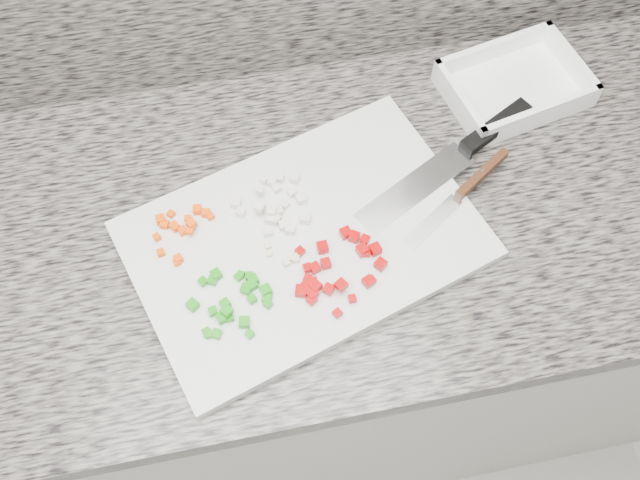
{
  "coord_description": "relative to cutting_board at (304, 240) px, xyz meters",
  "views": [
    {
      "loc": [
        0.03,
        0.89,
        1.85
      ],
      "look_at": [
        0.12,
        1.37,
        0.94
      ],
      "focal_mm": 40.0,
      "sensor_mm": 36.0,
      "label": 1
    }
  ],
  "objects": [
    {
      "name": "tray",
      "position": [
        0.4,
        0.21,
        0.01
      ],
      "size": [
        0.25,
        0.21,
        0.05
      ],
      "rotation": [
        0.0,
        0.0,
        0.21
      ],
      "color": "white",
      "rests_on": "countertop"
    },
    {
      "name": "chef_knife",
      "position": [
        0.29,
        0.1,
        0.01
      ],
      "size": [
        0.33,
        0.2,
        0.02
      ],
      "rotation": [
        0.0,
        0.0,
        0.49
      ],
      "color": "white",
      "rests_on": "cutting_board"
    },
    {
      "name": "red_pepper_pile",
      "position": [
        0.03,
        -0.06,
        0.02
      ],
      "size": [
        0.14,
        0.14,
        0.02
      ],
      "color": "#AF0203",
      "rests_on": "cutting_board"
    },
    {
      "name": "carrot_pile",
      "position": [
        -0.18,
        0.05,
        0.02
      ],
      "size": [
        0.09,
        0.1,
        0.02
      ],
      "color": "#FE4B05",
      "rests_on": "cutting_board"
    },
    {
      "name": "green_pepper_pile",
      "position": [
        -0.12,
        -0.08,
        0.02
      ],
      "size": [
        0.12,
        0.11,
        0.02
      ],
      "color": "#178A0C",
      "rests_on": "cutting_board"
    },
    {
      "name": "garlic_pile",
      "position": [
        -0.03,
        -0.02,
        0.01
      ],
      "size": [
        0.05,
        0.06,
        0.01
      ],
      "color": "beige",
      "rests_on": "cutting_board"
    },
    {
      "name": "paring_knife",
      "position": [
        0.27,
        0.03,
        0.01
      ],
      "size": [
        0.2,
        0.14,
        0.02
      ],
      "rotation": [
        0.0,
        0.0,
        0.59
      ],
      "color": "white",
      "rests_on": "cutting_board"
    },
    {
      "name": "onion_pile",
      "position": [
        -0.03,
        0.06,
        0.02
      ],
      "size": [
        0.12,
        0.11,
        0.02
      ],
      "color": "silver",
      "rests_on": "cutting_board"
    },
    {
      "name": "countertop",
      "position": [
        -0.1,
        0.05,
        -0.03
      ],
      "size": [
        3.96,
        0.64,
        0.04
      ],
      "primitive_type": "cube",
      "color": "#646058",
      "rests_on": "cabinet"
    },
    {
      "name": "cabinet",
      "position": [
        -0.1,
        0.05,
        -0.48
      ],
      "size": [
        3.92,
        0.62,
        0.86
      ],
      "primitive_type": "cube",
      "color": "beige",
      "rests_on": "ground"
    },
    {
      "name": "cutting_board",
      "position": [
        0.0,
        0.0,
        0.0
      ],
      "size": [
        0.58,
        0.47,
        0.02
      ],
      "primitive_type": "cube",
      "rotation": [
        0.0,
        0.0,
        0.31
      ],
      "color": "silver",
      "rests_on": "countertop"
    }
  ]
}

